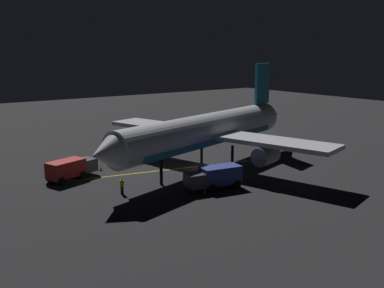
{
  "coord_description": "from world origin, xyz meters",
  "views": [
    {
      "loc": [
        -42.56,
        32.59,
        14.49
      ],
      "look_at": [
        0.0,
        2.0,
        3.5
      ],
      "focal_mm": 41.6,
      "sensor_mm": 36.0,
      "label": 1
    }
  ],
  "objects": [
    {
      "name": "airliner",
      "position": [
        0.17,
        -0.58,
        4.78
      ],
      "size": [
        31.96,
        36.11,
        12.77
      ],
      "color": "silver",
      "rests_on": "ground_plane"
    },
    {
      "name": "ground_plane",
      "position": [
        0.0,
        0.0,
        -0.1
      ],
      "size": [
        180.0,
        180.0,
        0.2
      ],
      "primitive_type": "cube",
      "color": "black"
    },
    {
      "name": "traffic_cone_under_wing",
      "position": [
        -4.73,
        2.03,
        0.25
      ],
      "size": [
        0.5,
        0.5,
        0.55
      ],
      "color": "#EA590F",
      "rests_on": "ground_plane"
    },
    {
      "name": "catering_truck",
      "position": [
        -6.78,
        3.81,
        1.24
      ],
      "size": [
        3.1,
        6.42,
        2.38
      ],
      "color": "navy",
      "rests_on": "ground_plane"
    },
    {
      "name": "traffic_cone_near_left",
      "position": [
        -6.24,
        3.03,
        0.25
      ],
      "size": [
        0.5,
        0.5,
        0.55
      ],
      "color": "#EA590F",
      "rests_on": "ground_plane"
    },
    {
      "name": "traffic_cone_far",
      "position": [
        7.11,
        10.78,
        0.25
      ],
      "size": [
        0.5,
        0.5,
        0.55
      ],
      "color": "#EA590F",
      "rests_on": "ground_plane"
    },
    {
      "name": "traffic_cone_near_right",
      "position": [
        -7.39,
        5.7,
        0.25
      ],
      "size": [
        0.5,
        0.5,
        0.55
      ],
      "color": "#EA590F",
      "rests_on": "ground_plane"
    },
    {
      "name": "apron_guide_stripe",
      "position": [
        2.64,
        4.0,
        0.0
      ],
      "size": [
        5.25,
        23.58,
        0.01
      ],
      "primitive_type": "cube",
      "rotation": [
        0.0,
        0.0,
        -0.21
      ],
      "color": "gold",
      "rests_on": "ground_plane"
    },
    {
      "name": "ground_crew_worker",
      "position": [
        -2.72,
        12.85,
        0.89
      ],
      "size": [
        0.4,
        0.4,
        1.74
      ],
      "color": "black",
      "rests_on": "ground_plane"
    },
    {
      "name": "baggage_truck",
      "position": [
        5.66,
        15.13,
        1.21
      ],
      "size": [
        3.93,
        6.41,
        2.33
      ],
      "color": "maroon",
      "rests_on": "ground_plane"
    }
  ]
}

